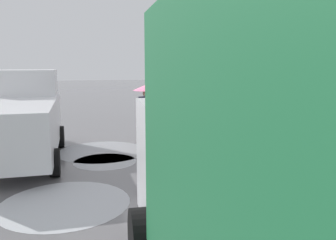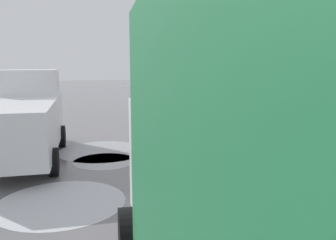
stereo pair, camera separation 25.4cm
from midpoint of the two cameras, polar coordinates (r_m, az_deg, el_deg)
The scene contains 11 objects.
ground_plane at distance 12.44m, azimuth -2.37°, elevation -3.95°, with size 90.00×90.00×0.00m, color slate.
slush_patch_near_cluster at distance 7.76m, azimuth -17.19°, elevation -12.69°, with size 2.65×2.65×0.01m, color silver.
slush_patch_under_van at distance 11.69m, azimuth -11.15°, elevation -4.97°, with size 2.86×2.86×0.01m, color #999BA0.
slush_patch_mid_street at distance 10.52m, azimuth -10.80°, elevation -6.57°, with size 1.81×1.81×0.01m, color #ADAFB5.
cargo_van_parked_right at distance 11.19m, azimuth -23.08°, elevation -0.04°, with size 2.32×5.40×2.60m.
shopping_cart_vendor at distance 11.95m, azimuth 0.97°, elevation -1.70°, with size 0.78×0.95×1.04m.
hand_dolly_boxes at distance 11.51m, azimuth -3.05°, elevation -0.87°, with size 0.65×0.80×1.49m.
pedestrian_pink_side at distance 10.76m, azimuth 4.62°, elevation 2.44°, with size 1.04×1.04×2.15m.
pedestrian_black_side at distance 13.33m, azimuth 0.34°, elevation 3.80°, with size 1.04×1.04×2.15m.
pedestrian_white_side at distance 12.33m, azimuth -3.96°, elevation 3.39°, with size 1.04×1.04×2.15m.
pedestrian_far_side at distance 10.57m, azimuth -0.89°, elevation 2.42°, with size 1.04×1.04×2.15m.
Camera 1 is at (2.27, 11.89, 2.86)m, focal length 37.84 mm.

